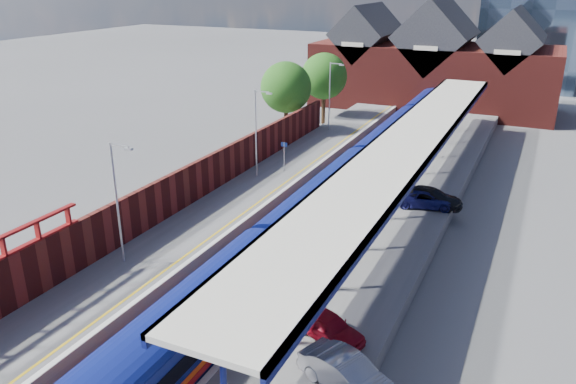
% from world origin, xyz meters
% --- Properties ---
extents(ground, '(240.00, 240.00, 0.00)m').
position_xyz_m(ground, '(0.00, 30.00, 0.00)').
color(ground, '#5B5B5E').
rests_on(ground, ground).
extents(ballast_bed, '(6.00, 76.00, 0.06)m').
position_xyz_m(ballast_bed, '(0.00, 20.00, 0.03)').
color(ballast_bed, '#473D33').
rests_on(ballast_bed, ground).
extents(rails, '(4.51, 76.00, 0.14)m').
position_xyz_m(rails, '(0.00, 20.00, 0.12)').
color(rails, slate).
rests_on(rails, ground).
extents(left_platform, '(5.00, 76.00, 1.00)m').
position_xyz_m(left_platform, '(-5.50, 20.00, 0.50)').
color(left_platform, '#565659').
rests_on(left_platform, ground).
extents(right_platform, '(6.00, 76.00, 1.00)m').
position_xyz_m(right_platform, '(6.00, 20.00, 0.50)').
color(right_platform, '#565659').
rests_on(right_platform, ground).
extents(coping_left, '(0.30, 76.00, 0.05)m').
position_xyz_m(coping_left, '(-3.15, 20.00, 1.02)').
color(coping_left, silver).
rests_on(coping_left, left_platform).
extents(coping_right, '(0.30, 76.00, 0.05)m').
position_xyz_m(coping_right, '(3.15, 20.00, 1.02)').
color(coping_right, silver).
rests_on(coping_right, right_platform).
extents(yellow_line, '(0.14, 76.00, 0.01)m').
position_xyz_m(yellow_line, '(-3.75, 20.00, 1.01)').
color(yellow_line, yellow).
rests_on(yellow_line, left_platform).
extents(train, '(2.90, 65.91, 3.45)m').
position_xyz_m(train, '(1.49, 24.98, 2.12)').
color(train, navy).
rests_on(train, ground).
extents(canopy, '(4.50, 52.00, 4.48)m').
position_xyz_m(canopy, '(5.48, 21.95, 5.25)').
color(canopy, '#0E1556').
rests_on(canopy, right_platform).
extents(lamp_post_b, '(1.48, 0.18, 7.00)m').
position_xyz_m(lamp_post_b, '(-6.36, 6.00, 4.99)').
color(lamp_post_b, '#A5A8AA').
rests_on(lamp_post_b, left_platform).
extents(lamp_post_c, '(1.48, 0.18, 7.00)m').
position_xyz_m(lamp_post_c, '(-6.36, 22.00, 4.99)').
color(lamp_post_c, '#A5A8AA').
rests_on(lamp_post_c, left_platform).
extents(lamp_post_d, '(1.48, 0.18, 7.00)m').
position_xyz_m(lamp_post_d, '(-6.36, 38.00, 4.99)').
color(lamp_post_d, '#A5A8AA').
rests_on(lamp_post_d, left_platform).
extents(platform_sign, '(0.55, 0.08, 2.50)m').
position_xyz_m(platform_sign, '(-5.00, 24.00, 2.69)').
color(platform_sign, '#A5A8AA').
rests_on(platform_sign, left_platform).
extents(brick_wall, '(0.35, 50.00, 3.86)m').
position_xyz_m(brick_wall, '(-8.10, 13.54, 2.45)').
color(brick_wall, maroon).
rests_on(brick_wall, left_platform).
extents(station_building, '(30.00, 12.12, 13.78)m').
position_xyz_m(station_building, '(0.00, 58.00, 5.45)').
color(station_building, maroon).
rests_on(station_building, ground).
extents(tree_near, '(5.20, 5.20, 8.10)m').
position_xyz_m(tree_near, '(-10.35, 35.91, 5.35)').
color(tree_near, '#382314').
rests_on(tree_near, ground).
extents(tree_far, '(5.20, 5.20, 8.10)m').
position_xyz_m(tree_far, '(-9.35, 43.91, 5.35)').
color(tree_far, '#382314').
rests_on(tree_far, ground).
extents(parked_car_red, '(3.92, 2.68, 1.24)m').
position_xyz_m(parked_car_red, '(6.56, 4.21, 1.62)').
color(parked_car_red, maroon).
rests_on(parked_car_red, right_platform).
extents(parked_car_silver, '(4.51, 2.96, 1.40)m').
position_xyz_m(parked_car_silver, '(8.50, 1.40, 1.70)').
color(parked_car_silver, '#B1B1B6').
rests_on(parked_car_silver, right_platform).
extents(parked_car_dark, '(4.48, 2.02, 1.27)m').
position_xyz_m(parked_car_dark, '(7.50, 21.69, 1.64)').
color(parked_car_dark, black).
rests_on(parked_car_dark, right_platform).
extents(parked_car_blue, '(4.57, 2.82, 1.18)m').
position_xyz_m(parked_car_blue, '(7.28, 21.39, 1.59)').
color(parked_car_blue, navy).
rests_on(parked_car_blue, right_platform).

